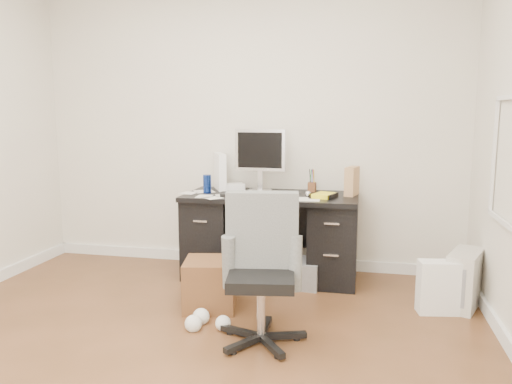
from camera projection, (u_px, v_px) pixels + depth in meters
ground at (170, 361)px, 2.94m from camera, size 4.00×4.00×0.00m
room_shell at (169, 74)px, 2.71m from camera, size 4.02×4.02×2.71m
desk at (271, 233)px, 4.41m from camera, size 1.50×0.70×0.75m
loose_papers at (247, 194)px, 4.35m from camera, size 1.10×0.60×0.00m
lcd_monitor at (260, 160)px, 4.44m from camera, size 0.47×0.28×0.57m
keyboard at (249, 194)px, 4.27m from camera, size 0.51×0.25×0.03m
computer_mouse at (308, 194)px, 4.22m from camera, size 0.06×0.06×0.05m
travel_mug at (207, 184)px, 4.43m from camera, size 0.09×0.09×0.16m
white_binder at (220, 171)px, 4.63m from camera, size 0.25×0.32×0.34m
magazine_file at (352, 181)px, 4.29m from camera, size 0.15×0.23×0.25m
pen_cup at (312, 180)px, 4.49m from camera, size 0.09×0.09×0.21m
yellow_book at (325, 195)px, 4.19m from camera, size 0.21×0.24×0.04m
paper_remote at (293, 198)px, 4.11m from camera, size 0.31×0.26×0.02m
office_chair at (261, 271)px, 3.12m from camera, size 0.61×0.61×0.95m
pc_tower at (465, 279)px, 3.74m from camera, size 0.34×0.47×0.43m
shopping_bag at (438, 287)px, 3.63m from camera, size 0.32×0.25×0.39m
wicker_basket at (210, 284)px, 3.73m from camera, size 0.43×0.43×0.37m
desk_printer at (297, 272)px, 4.24m from camera, size 0.40×0.34×0.22m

